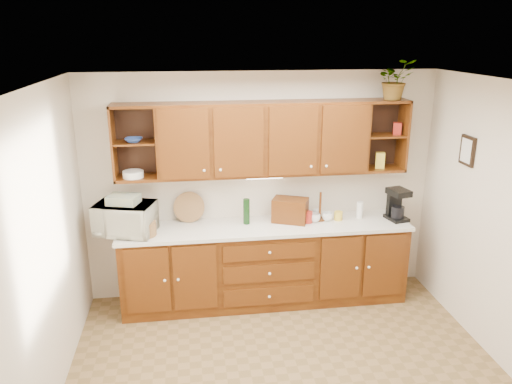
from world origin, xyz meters
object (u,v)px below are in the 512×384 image
object	(u,v)px
bread_box	(290,210)
microwave	(125,218)
potted_plant	(395,80)
coffee_maker	(397,205)

from	to	relation	value
bread_box	microwave	bearing A→B (deg)	-153.26
microwave	potted_plant	bearing A→B (deg)	18.27
microwave	bread_box	distance (m)	1.81
microwave	potted_plant	distance (m)	3.25
microwave	potted_plant	size ratio (longest dim) A/B	1.40
coffee_maker	bread_box	bearing A→B (deg)	163.14
microwave	coffee_maker	xyz separation A→B (m)	(3.03, 0.01, 0.01)
coffee_maker	microwave	bearing A→B (deg)	167.66
microwave	coffee_maker	size ratio (longest dim) A/B	1.66
microwave	coffee_maker	world-z (taller)	coffee_maker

